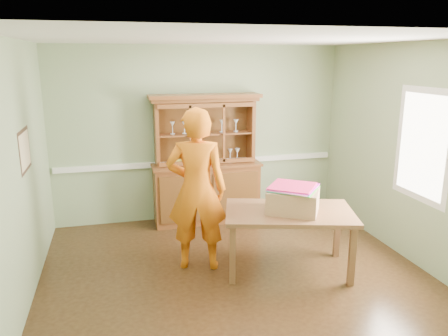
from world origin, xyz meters
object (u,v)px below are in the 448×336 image
object	(u,v)px
cardboard_box	(293,201)
china_hutch	(206,177)
person	(197,190)
dining_table	(289,218)

from	to	relation	value
cardboard_box	china_hutch	bearing A→B (deg)	108.28
china_hutch	person	world-z (taller)	china_hutch
china_hutch	dining_table	world-z (taller)	china_hutch
dining_table	cardboard_box	world-z (taller)	cardboard_box
person	china_hutch	bearing A→B (deg)	-90.85
dining_table	person	size ratio (longest dim) A/B	0.86
china_hutch	dining_table	size ratio (longest dim) A/B	1.17
person	cardboard_box	bearing A→B (deg)	175.08
china_hutch	person	size ratio (longest dim) A/B	1.01
cardboard_box	person	xyz separation A→B (m)	(-1.07, 0.39, 0.10)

